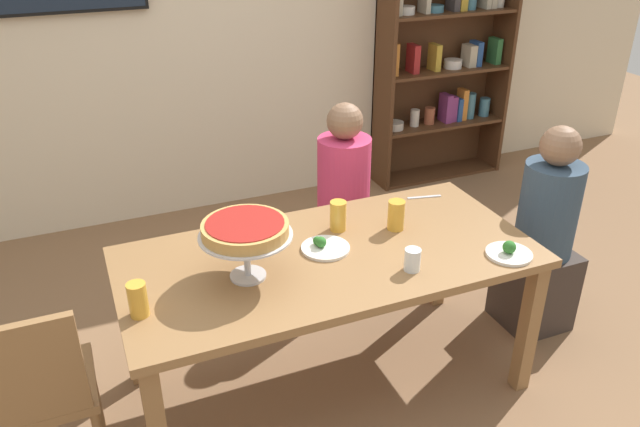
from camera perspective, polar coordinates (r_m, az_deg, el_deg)
The scene contains 16 objects.
ground_plane at distance 3.20m, azimuth 0.72°, elevation -15.08°, with size 12.00×12.00×0.00m, color #846042.
rear_partition at distance 4.53m, azimuth -10.80°, elevation 17.30°, with size 8.00×0.12×2.80m, color beige.
dining_table at distance 2.80m, azimuth 0.79°, elevation -5.16°, with size 1.82×0.88×0.74m.
bookshelf at distance 5.13m, azimuth 11.29°, elevation 15.31°, with size 1.10×0.30×2.21m.
diner_far_right at distance 3.63m, azimuth 2.12°, elevation 0.05°, with size 0.34×0.34×1.15m.
diner_head_east at distance 3.51m, azimuth 19.54°, elevation -2.71°, with size 0.34×0.34×1.15m.
chair_head_west at distance 2.67m, azimuth -24.20°, elevation -14.49°, with size 0.40×0.40×0.87m.
deep_dish_pizza_stand at distance 2.50m, azimuth -6.81°, elevation -1.66°, with size 0.38×0.38×0.25m.
salad_plate_near_diner at distance 2.78m, azimuth 0.34°, elevation -3.05°, with size 0.22×0.22×0.06m.
salad_plate_far_diner at distance 2.85m, azimuth 16.84°, elevation -3.32°, with size 0.20×0.20×0.07m.
beer_glass_amber_tall at distance 2.44m, azimuth -16.24°, elevation -7.54°, with size 0.07×0.07×0.14m, color gold.
beer_glass_amber_short at distance 2.91m, azimuth 1.66°, elevation -0.21°, with size 0.08×0.08×0.14m, color gold.
beer_glass_amber_spare at distance 2.94m, azimuth 6.95°, elevation -0.15°, with size 0.08×0.08×0.14m, color gold.
water_glass_clear_near at distance 2.64m, azimuth 8.41°, elevation -4.18°, with size 0.07×0.07×0.10m, color white.
cutlery_fork_near at distance 2.95m, azimuth -7.95°, elevation -1.60°, with size 0.18×0.02×0.01m, color silver.
cutlery_knife_near at distance 3.29m, azimuth 9.46°, elevation 1.49°, with size 0.18×0.02×0.01m, color silver.
Camera 1 is at (-0.94, -2.16, 2.16)m, focal length 35.15 mm.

